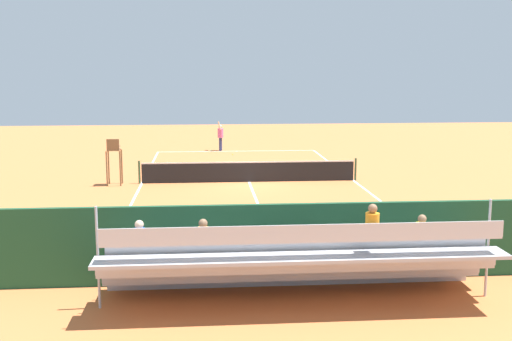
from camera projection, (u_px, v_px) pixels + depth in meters
ground_plane at (249, 182)px, 29.96m from camera, size 60.00×60.00×0.00m
court_line_markings at (249, 182)px, 30.00m from camera, size 10.10×22.20×0.01m
tennis_net at (249, 171)px, 29.88m from camera, size 10.30×0.10×1.07m
backdrop_wall at (289, 242)px, 16.04m from camera, size 18.00×0.16×2.00m
bleacher_stand at (297, 261)px, 14.73m from camera, size 9.06×2.40×2.48m
umpire_chair at (114, 157)px, 28.97m from camera, size 0.67×0.67×2.14m
courtside_bench at (383, 249)px, 17.04m from camera, size 1.80×0.40×0.93m
equipment_bag at (320, 265)px, 16.84m from camera, size 0.90×0.36×0.36m
tennis_player at (220, 135)px, 40.84m from camera, size 0.45×0.56×1.93m
tennis_racket at (210, 151)px, 40.97m from camera, size 0.58×0.41×0.03m
tennis_ball_near at (233, 154)px, 39.02m from camera, size 0.07×0.07×0.07m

